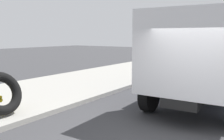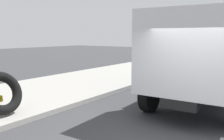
{
  "view_description": "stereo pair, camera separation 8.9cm",
  "coord_description": "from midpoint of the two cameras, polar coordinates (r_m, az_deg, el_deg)",
  "views": [
    {
      "loc": [
        -4.46,
        -1.42,
        2.32
      ],
      "look_at": [
        1.42,
        2.65,
        1.32
      ],
      "focal_mm": 39.21,
      "sensor_mm": 36.0,
      "label": 1
    },
    {
      "loc": [
        -4.4,
        -1.49,
        2.32
      ],
      "look_at": [
        1.42,
        2.65,
        1.32
      ],
      "focal_mm": 39.21,
      "sensor_mm": 36.0,
      "label": 2
    }
  ],
  "objects": [
    {
      "name": "dump_truck_blue",
      "position": [
        9.13,
        21.22,
        2.97
      ],
      "size": [
        7.1,
        3.04,
        3.0
      ],
      "color": "#1E3899",
      "rests_on": "ground"
    },
    {
      "name": "loose_tire",
      "position": [
        7.36,
        -24.79,
        -4.95
      ],
      "size": [
        1.26,
        0.78,
        1.24
      ],
      "primitive_type": "torus",
      "rotation": [
        1.17,
        0.0,
        0.04
      ],
      "color": "black",
      "rests_on": "sidewalk_curb"
    }
  ]
}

